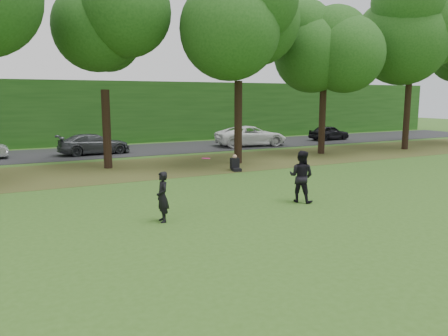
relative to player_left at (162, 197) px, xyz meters
name	(u,v)px	position (x,y,z in m)	size (l,w,h in m)	color
ground	(324,231)	(3.75, -2.97, -0.77)	(120.00, 120.00, 0.00)	#30541A
leaf_litter	(168,166)	(3.75, 10.03, -0.77)	(60.00, 7.00, 0.01)	#4F391C
street	(129,150)	(3.75, 18.03, -0.76)	(70.00, 7.00, 0.02)	black
far_hedge	(109,112)	(3.75, 24.03, 1.73)	(70.00, 3.00, 5.00)	#1C4914
player_left	(162,197)	(0.00, 0.00, 0.00)	(0.56, 0.37, 1.54)	black
player_right	(301,176)	(5.27, 0.15, 0.16)	(0.91, 0.71, 1.86)	black
parked_cars	(136,141)	(3.98, 16.99, -0.05)	(41.13, 3.48, 1.52)	black
frisbee	(206,158)	(1.61, 0.35, 1.03)	(0.34, 0.34, 0.08)	#FF1591
seated_person	(235,165)	(6.38, 7.15, -0.46)	(0.53, 0.79, 0.83)	black
tree_line	(158,16)	(3.41, 9.97, 7.07)	(55.30, 7.90, 12.31)	black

